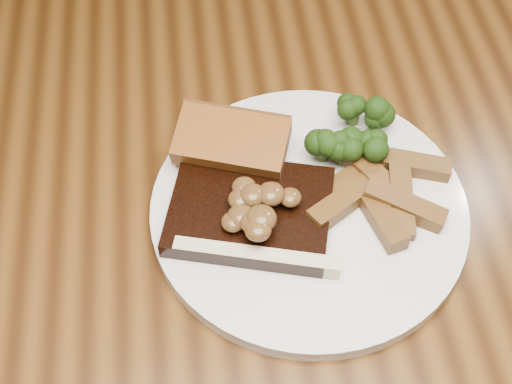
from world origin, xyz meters
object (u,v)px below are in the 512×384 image
Objects in this scene: dining_table at (262,243)px; steak at (250,212)px; potato_wedges at (384,196)px; chair_far at (89,7)px; garlic_bread at (232,154)px; plate at (308,211)px.

steak reaches higher than dining_table.
dining_table is 15.54× the size of potato_wedges.
steak is at bearing 117.82° from chair_far.
plate is at bearing -24.47° from garlic_bread.
chair_far is at bearing 110.62° from dining_table.
garlic_bread is at bearing 119.03° from chair_far.
plate is at bearing 122.55° from chair_far.
chair_far reaches higher than plate.
garlic_bread is at bearing 113.39° from steak.
steak is 0.13m from potato_wedges.
chair_far is 3.02× the size of plate.
dining_table is at bearing 163.76° from potato_wedges.
potato_wedges is (0.13, 0.00, 0.00)m from steak.
potato_wedges is (0.07, -0.00, 0.02)m from plate.
chair_far is 8.47× the size of garlic_bread.
plate is 2.05× the size of steak.
garlic_bread reaches higher than plate.
potato_wedges is at bearing 127.64° from chair_far.
potato_wedges is at bearing -2.47° from plate.
plate is 0.10m from garlic_bread.
steak is (-0.06, -0.01, 0.02)m from plate.
chair_far is (-0.23, 0.61, -0.15)m from dining_table.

